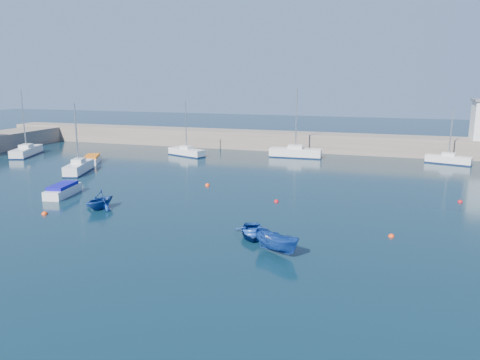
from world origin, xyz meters
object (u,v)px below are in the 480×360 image
(sailboat_5, at_px, (187,152))
(dinghy_center, at_px, (252,232))
(sailboat_4, at_px, (27,151))
(sailboat_7, at_px, (448,159))
(dinghy_left, at_px, (100,200))
(sailboat_6, at_px, (295,152))
(dinghy_right, at_px, (277,243))
(motorboat_1, at_px, (63,190))
(motorboat_2, at_px, (92,159))
(sailboat_3, at_px, (79,167))

(sailboat_5, distance_m, dinghy_center, 34.76)
(sailboat_4, height_order, sailboat_7, sailboat_4)
(dinghy_center, height_order, dinghy_left, dinghy_left)
(sailboat_6, xyz_separation_m, dinghy_right, (5.76, -35.59, -0.02))
(dinghy_right, bearing_deg, sailboat_5, 60.46)
(motorboat_1, xyz_separation_m, dinghy_center, (19.84, -5.67, -0.16))
(sailboat_5, height_order, dinghy_right, sailboat_5)
(sailboat_5, height_order, dinghy_center, sailboat_5)
(sailboat_7, bearing_deg, motorboat_2, 123.33)
(sailboat_3, height_order, dinghy_right, sailboat_3)
(sailboat_6, xyz_separation_m, motorboat_1, (-16.41, -27.44, -0.16))
(sailboat_3, relative_size, motorboat_2, 1.60)
(sailboat_5, height_order, dinghy_left, sailboat_5)
(sailboat_5, relative_size, dinghy_right, 2.22)
(motorboat_2, bearing_deg, sailboat_7, -8.91)
(sailboat_5, height_order, sailboat_6, sailboat_6)
(dinghy_center, xyz_separation_m, dinghy_left, (-13.93, 2.78, 0.43))
(motorboat_2, distance_m, dinghy_left, 22.79)
(dinghy_center, bearing_deg, sailboat_7, 47.28)
(sailboat_5, bearing_deg, dinghy_right, -125.91)
(sailboat_3, relative_size, sailboat_7, 1.09)
(sailboat_4, relative_size, dinghy_left, 3.05)
(sailboat_3, height_order, motorboat_2, sailboat_3)
(sailboat_5, bearing_deg, sailboat_3, 176.75)
(dinghy_right, bearing_deg, motorboat_2, 79.64)
(sailboat_3, distance_m, sailboat_4, 16.66)
(sailboat_3, distance_m, motorboat_2, 6.63)
(sailboat_7, xyz_separation_m, dinghy_left, (-29.87, -31.30, 0.22))
(sailboat_3, relative_size, dinghy_left, 2.66)
(dinghy_right, bearing_deg, sailboat_6, 37.24)
(sailboat_4, distance_m, dinghy_center, 45.74)
(sailboat_5, xyz_separation_m, sailboat_7, (34.02, 4.40, 0.01))
(sailboat_5, bearing_deg, sailboat_7, -60.94)
(sailboat_3, bearing_deg, sailboat_6, 23.25)
(motorboat_1, relative_size, dinghy_center, 1.36)
(motorboat_1, distance_m, dinghy_right, 23.62)
(sailboat_4, relative_size, dinghy_right, 2.65)
(sailboat_5, bearing_deg, motorboat_1, -162.48)
(sailboat_7, bearing_deg, motorboat_1, 145.16)
(sailboat_7, height_order, dinghy_right, sailboat_7)
(motorboat_1, distance_m, motorboat_2, 17.23)
(sailboat_7, height_order, dinghy_left, sailboat_7)
(motorboat_2, relative_size, dinghy_right, 1.44)
(sailboat_6, bearing_deg, sailboat_3, 128.73)
(sailboat_4, bearing_deg, sailboat_5, -1.91)
(sailboat_4, distance_m, sailboat_6, 37.38)
(sailboat_3, xyz_separation_m, dinghy_center, (24.92, -15.00, -0.30))
(sailboat_3, xyz_separation_m, sailboat_6, (21.48, 18.10, 0.02))
(sailboat_7, bearing_deg, dinghy_center, 171.65)
(sailboat_3, height_order, sailboat_7, sailboat_3)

